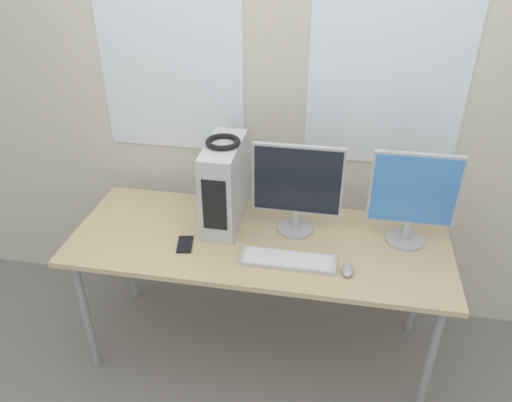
% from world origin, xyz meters
% --- Properties ---
extents(ground_plane, '(14.00, 14.00, 0.00)m').
position_xyz_m(ground_plane, '(0.00, 0.00, 0.00)').
color(ground_plane, gray).
extents(wall_back, '(8.00, 0.07, 2.70)m').
position_xyz_m(wall_back, '(0.00, 0.86, 1.35)').
color(wall_back, beige).
rests_on(wall_back, ground_plane).
extents(desk, '(1.87, 0.73, 0.75)m').
position_xyz_m(desk, '(0.00, 0.36, 0.70)').
color(desk, '#D1BA8E').
rests_on(desk, ground_plane).
extents(pc_tower, '(0.16, 0.41, 0.44)m').
position_xyz_m(pc_tower, '(-0.20, 0.49, 0.97)').
color(pc_tower, silver).
rests_on(pc_tower, desk).
extents(headphones, '(0.17, 0.17, 0.02)m').
position_xyz_m(headphones, '(-0.20, 0.49, 1.21)').
color(headphones, black).
rests_on(headphones, pc_tower).
extents(monitor_main, '(0.44, 0.18, 0.47)m').
position_xyz_m(monitor_main, '(0.17, 0.47, 1.01)').
color(monitor_main, '#B7B7BC').
rests_on(monitor_main, desk).
extents(monitor_right_near, '(0.41, 0.18, 0.48)m').
position_xyz_m(monitor_right_near, '(0.71, 0.47, 1.01)').
color(monitor_right_near, '#B7B7BC').
rests_on(monitor_right_near, desk).
extents(keyboard, '(0.45, 0.13, 0.02)m').
position_xyz_m(keyboard, '(0.16, 0.21, 0.76)').
color(keyboard, silver).
rests_on(keyboard, desk).
extents(mouse, '(0.05, 0.10, 0.03)m').
position_xyz_m(mouse, '(0.44, 0.18, 0.76)').
color(mouse, '#B2B2B7').
rests_on(mouse, desk).
extents(cell_phone, '(0.10, 0.14, 0.01)m').
position_xyz_m(cell_phone, '(-0.35, 0.25, 0.76)').
color(cell_phone, black).
rests_on(cell_phone, desk).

